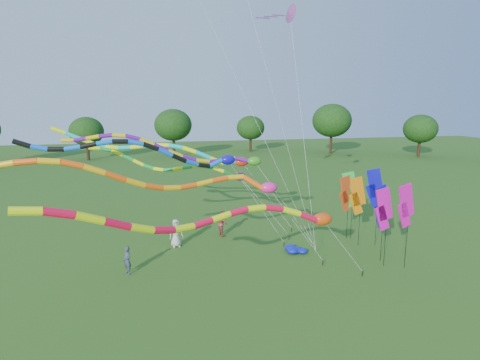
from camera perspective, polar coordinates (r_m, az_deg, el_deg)
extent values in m
plane|color=#255316|center=(20.86, 8.76, -15.06)|extent=(160.00, 160.00, 0.00)
cylinder|color=#382314|center=(69.59, 23.60, 3.36)|extent=(0.50, 0.50, 2.19)
ellipsoid|color=#13340E|center=(69.32, 23.78, 5.70)|extent=(4.62, 4.62, 3.93)
cylinder|color=#382314|center=(77.47, 12.82, 4.98)|extent=(0.50, 0.50, 3.02)
ellipsoid|color=#13340E|center=(77.18, 12.95, 7.89)|extent=(6.38, 6.38, 5.42)
cylinder|color=#382314|center=(77.35, 1.48, 5.42)|extent=(0.50, 0.50, 3.53)
ellipsoid|color=#13340E|center=(77.05, 1.50, 8.83)|extent=(7.44, 7.44, 6.33)
cylinder|color=#382314|center=(71.87, -9.54, 4.51)|extent=(0.50, 0.50, 2.66)
ellipsoid|color=#13340E|center=(71.58, -9.63, 7.27)|extent=(5.61, 5.61, 4.77)
cylinder|color=#382314|center=(72.90, -21.33, 4.21)|extent=(0.50, 0.50, 3.16)
ellipsoid|color=#13340E|center=(72.59, -21.55, 7.45)|extent=(6.68, 6.68, 5.68)
cylinder|color=black|center=(22.85, 16.99, -12.62)|extent=(0.05, 0.05, 0.30)
cylinder|color=silver|center=(21.11, 14.49, -9.17)|extent=(0.02, 0.02, 4.57)
ellipsoid|color=#D9400B|center=(19.54, 11.59, -5.46)|extent=(0.98, 0.63, 0.63)
cylinder|color=#FD0E35|center=(19.03, 9.67, -5.21)|extent=(0.28, 0.28, 1.00)
cylinder|color=#EBFA0C|center=(18.51, 7.27, -4.45)|extent=(0.28, 0.28, 0.96)
cylinder|color=#FD0E35|center=(18.02, 4.80, -4.01)|extent=(0.28, 0.28, 0.92)
cylinder|color=#EBFA0C|center=(17.56, 2.29, -4.03)|extent=(0.28, 0.28, 0.89)
cylinder|color=#FD0E35|center=(17.12, -0.22, -4.51)|extent=(0.28, 0.28, 0.89)
cylinder|color=#EBFA0C|center=(16.67, -2.75, -5.30)|extent=(0.28, 0.28, 0.90)
cylinder|color=#FD0E35|center=(16.21, -5.32, -6.14)|extent=(0.28, 0.28, 0.90)
cylinder|color=#EBFA0C|center=(15.71, -7.98, -6.78)|extent=(0.28, 0.28, 0.91)
cylinder|color=#FD0E35|center=(15.19, -10.78, -7.00)|extent=(0.28, 0.28, 0.93)
cylinder|color=#EBFA0C|center=(14.65, -13.80, -6.72)|extent=(0.28, 0.28, 0.97)
cylinder|color=#FD0E35|center=(14.15, -17.07, -6.01)|extent=(0.28, 0.28, 0.98)
cylinder|color=#EBFA0C|center=(13.74, -20.60, -5.10)|extent=(0.28, 0.28, 0.97)
cylinder|color=#FD0E35|center=(13.45, -24.34, -4.32)|extent=(0.28, 0.28, 0.93)
cylinder|color=#EBFA0C|center=(13.32, -28.19, -3.94)|extent=(0.28, 0.28, 0.90)
cylinder|color=black|center=(23.74, 11.68, -11.46)|extent=(0.05, 0.05, 0.30)
cylinder|color=silver|center=(22.07, 8.11, -6.49)|extent=(0.02, 0.02, 5.70)
ellipsoid|color=#FF1C91|center=(20.72, 4.09, -1.10)|extent=(0.90, 0.58, 0.58)
cylinder|color=#FF540D|center=(20.58, 1.84, -0.34)|extent=(0.26, 0.26, 1.15)
cylinder|color=#FFAA0D|center=(20.46, -0.64, 0.41)|extent=(0.26, 0.26, 0.85)
cylinder|color=#FF540D|center=(20.18, -2.88, 0.10)|extent=(0.26, 0.26, 0.85)
cylinder|color=#FFAA0D|center=(19.88, -5.12, -0.41)|extent=(0.26, 0.26, 0.86)
cylinder|color=#FF540D|center=(19.55, -7.39, -0.89)|extent=(0.26, 0.26, 0.86)
cylinder|color=#FFAA0D|center=(19.20, -9.71, -1.12)|extent=(0.26, 0.26, 0.87)
cylinder|color=#FF540D|center=(18.84, -12.13, -0.95)|extent=(0.26, 0.26, 0.90)
cylinder|color=#FFAA0D|center=(18.49, -14.66, -0.38)|extent=(0.26, 0.26, 0.93)
cylinder|color=#FF540D|center=(18.19, -17.30, 0.47)|extent=(0.26, 0.26, 0.94)
cylinder|color=#FFAA0D|center=(17.99, -20.03, 1.38)|extent=(0.26, 0.26, 0.92)
cylinder|color=#FF540D|center=(17.91, -22.79, 2.09)|extent=(0.26, 0.26, 0.88)
cylinder|color=#FFAA0D|center=(17.96, -25.52, 2.41)|extent=(0.26, 0.26, 0.85)
cylinder|color=#FF540D|center=(18.13, -28.18, 2.30)|extent=(0.26, 0.26, 0.86)
cylinder|color=#FFAA0D|center=(18.40, -30.72, 1.88)|extent=(0.26, 0.26, 0.87)
cylinder|color=black|center=(26.25, 10.31, -9.20)|extent=(0.05, 0.05, 0.30)
cylinder|color=silver|center=(25.07, 6.32, -3.35)|extent=(0.02, 0.02, 6.54)
ellipsoid|color=#37931A|center=(24.32, 2.06, 2.69)|extent=(0.86, 0.55, 0.55)
cylinder|color=#5F0D96|center=(24.49, 0.27, 2.89)|extent=(0.25, 0.25, 0.92)
cylinder|color=gold|center=(24.61, -1.59, 2.94)|extent=(0.25, 0.25, 0.81)
cylinder|color=#5F0D96|center=(24.46, -3.44, 2.71)|extent=(0.25, 0.25, 0.81)
cylinder|color=gold|center=(24.29, -5.32, 2.73)|extent=(0.25, 0.25, 0.82)
cylinder|color=#5F0D96|center=(24.12, -7.23, 3.07)|extent=(0.25, 0.25, 0.85)
cylinder|color=gold|center=(23.99, -9.17, 3.71)|extent=(0.25, 0.25, 0.88)
cylinder|color=#5F0D96|center=(23.91, -11.12, 4.52)|extent=(0.25, 0.25, 0.89)
cylinder|color=gold|center=(23.93, -13.07, 5.29)|extent=(0.25, 0.25, 0.86)
cylinder|color=#5F0D96|center=(24.05, -14.96, 5.85)|extent=(0.25, 0.25, 0.82)
cylinder|color=gold|center=(24.28, -16.79, 6.09)|extent=(0.25, 0.25, 0.80)
cylinder|color=#5F0D96|center=(24.60, -18.52, 6.00)|extent=(0.25, 0.25, 0.81)
cylinder|color=gold|center=(24.99, -20.16, 5.71)|extent=(0.25, 0.25, 0.83)
cylinder|color=#5F0D96|center=(25.42, -21.73, 5.39)|extent=(0.25, 0.25, 0.83)
cylinder|color=gold|center=(25.87, -23.26, 5.21)|extent=(0.25, 0.25, 0.81)
cylinder|color=black|center=(26.31, 6.26, -9.04)|extent=(0.05, 0.05, 0.30)
cylinder|color=silver|center=(24.61, 2.47, -3.29)|extent=(0.02, 0.02, 6.76)
ellipsoid|color=#120CB0|center=(23.33, -1.75, 2.90)|extent=(0.89, 0.57, 0.57)
cylinder|color=blue|center=(23.13, -3.45, 2.43)|extent=(0.26, 0.26, 0.82)
cylinder|color=black|center=(22.83, -5.18, 2.08)|extent=(0.26, 0.26, 0.79)
cylinder|color=blue|center=(22.41, -6.88, 2.43)|extent=(0.26, 0.26, 0.83)
cylinder|color=black|center=(22.02, -8.68, 3.09)|extent=(0.26, 0.26, 0.85)
cylinder|color=blue|center=(21.70, -10.58, 3.91)|extent=(0.26, 0.26, 0.85)
cylinder|color=black|center=(21.48, -12.56, 4.66)|extent=(0.26, 0.26, 0.81)
cylinder|color=blue|center=(21.36, -14.60, 5.15)|extent=(0.26, 0.26, 0.78)
cylinder|color=black|center=(21.35, -16.66, 5.28)|extent=(0.26, 0.26, 0.77)
cylinder|color=blue|center=(21.43, -18.71, 5.05)|extent=(0.26, 0.26, 0.78)
cylinder|color=black|center=(21.58, -20.73, 4.63)|extent=(0.26, 0.26, 0.79)
cylinder|color=blue|center=(21.78, -22.72, 4.21)|extent=(0.26, 0.26, 0.79)
cylinder|color=black|center=(21.97, -24.69, 4.00)|extent=(0.26, 0.26, 0.77)
cylinder|color=blue|center=(22.15, -26.65, 4.11)|extent=(0.26, 0.26, 0.78)
cylinder|color=black|center=(22.28, -28.63, 4.55)|extent=(0.26, 0.26, 0.81)
cylinder|color=black|center=(29.27, 7.31, -6.98)|extent=(0.05, 0.05, 0.30)
cylinder|color=silver|center=(28.40, 3.85, -2.18)|extent=(0.02, 0.02, 5.99)
ellipsoid|color=red|center=(27.86, 0.24, 2.62)|extent=(1.00, 0.64, 0.64)
cylinder|color=#0BBDC6|center=(27.67, -1.42, 2.49)|extent=(0.29, 0.29, 1.00)
cylinder|color=#EAFF0D|center=(27.41, -3.34, 2.77)|extent=(0.29, 0.29, 1.01)
cylinder|color=#0BBDC6|center=(27.34, -5.27, 3.57)|extent=(0.29, 0.29, 0.99)
cylinder|color=#EAFF0D|center=(27.38, -7.19, 4.26)|extent=(0.29, 0.29, 0.96)
cylinder|color=#0BBDC6|center=(27.53, -9.09, 4.72)|extent=(0.29, 0.29, 0.93)
cylinder|color=#EAFF0D|center=(27.78, -10.93, 4.89)|extent=(0.29, 0.29, 0.93)
cylinder|color=#0BBDC6|center=(28.12, -12.71, 4.81)|extent=(0.29, 0.29, 0.94)
cylinder|color=#EAFF0D|center=(28.52, -14.42, 4.60)|extent=(0.29, 0.29, 0.94)
cylinder|color=#0BBDC6|center=(28.93, -16.09, 4.44)|extent=(0.29, 0.29, 0.93)
cylinder|color=#EAFF0D|center=(29.34, -17.73, 4.45)|extent=(0.29, 0.29, 0.93)
cylinder|color=#0BBDC6|center=(29.72, -19.38, 4.71)|extent=(0.29, 0.29, 0.94)
cylinder|color=#EAFF0D|center=(30.05, -21.03, 5.20)|extent=(0.29, 0.29, 0.97)
cylinder|color=#0BBDC6|center=(30.33, -22.71, 5.82)|extent=(0.29, 0.29, 0.99)
cylinder|color=#EAFF0D|center=(30.59, -24.42, 6.42)|extent=(0.29, 0.29, 0.99)
cylinder|color=black|center=(27.57, 6.99, -8.11)|extent=(0.05, 0.05, 0.30)
cylinder|color=silver|center=(26.85, 3.57, -3.79)|extent=(0.02, 0.02, 5.21)
ellipsoid|color=#7C0B65|center=(26.40, 0.03, 0.45)|extent=(0.82, 0.53, 0.53)
cylinder|color=green|center=(26.12, -1.50, 0.83)|extent=(0.24, 0.24, 0.98)
cylinder|color=#F4FE0D|center=(25.87, -3.05, 1.48)|extent=(0.24, 0.24, 0.73)
cylinder|color=green|center=(26.00, -4.54, 1.86)|extent=(0.24, 0.24, 0.70)
cylinder|color=#F4FE0D|center=(26.22, -6.00, 1.95)|extent=(0.24, 0.24, 0.71)
cylinder|color=green|center=(26.51, -7.42, 1.81)|extent=(0.24, 0.24, 0.73)
cylinder|color=#F4FE0D|center=(26.83, -8.80, 1.59)|extent=(0.24, 0.24, 0.73)
cylinder|color=green|center=(27.15, -10.15, 1.44)|extent=(0.24, 0.24, 0.71)
cylinder|color=#F4FE0D|center=(27.43, -11.49, 1.50)|extent=(0.24, 0.24, 0.70)
cylinder|color=green|center=(27.66, -12.85, 1.83)|extent=(0.24, 0.24, 0.72)
cylinder|color=#F4FE0D|center=(27.82, -14.23, 2.39)|extent=(0.24, 0.24, 0.76)
cylinder|color=green|center=(27.92, -15.64, 3.07)|extent=(0.24, 0.24, 0.78)
cylinder|color=#F4FE0D|center=(27.99, -17.09, 3.70)|extent=(0.24, 0.24, 0.76)
cylinder|color=green|center=(28.04, -18.55, 4.13)|extent=(0.24, 0.24, 0.73)
cylinder|color=#F4FE0D|center=(28.10, -20.01, 4.28)|extent=(0.24, 0.24, 0.71)
cylinder|color=black|center=(25.09, 10.71, -10.18)|extent=(0.04, 0.04, 0.30)
cylinder|color=silver|center=(23.19, 0.65, 11.77)|extent=(0.01, 0.01, 20.24)
cylinder|color=black|center=(25.09, 10.71, -10.18)|extent=(0.04, 0.04, 0.30)
cylinder|color=silver|center=(22.35, 4.43, 13.21)|extent=(0.01, 0.01, 20.31)
cylinder|color=black|center=(25.09, 10.71, -10.18)|extent=(0.04, 0.04, 0.30)
cylinder|color=silver|center=(25.20, 8.88, 7.10)|extent=(0.01, 0.01, 14.90)
cone|color=purple|center=(27.46, 7.10, 22.52)|extent=(1.30, 1.39, 1.34)
cube|color=purple|center=(27.20, 5.59, 22.34)|extent=(0.90, 0.12, 0.04)
cube|color=purple|center=(27.02, 4.39, 22.18)|extent=(0.90, 0.12, 0.04)
cube|color=purple|center=(26.84, 3.18, 22.01)|extent=(0.90, 0.12, 0.04)
cylinder|color=black|center=(28.08, 15.65, -3.84)|extent=(0.02, 0.02, 4.29)
cube|color=green|center=(27.69, 15.36, -0.75)|extent=(1.13, 0.42, 1.93)
cube|color=green|center=(27.84, 15.12, -2.36)|extent=(0.98, 0.38, 1.51)
cylinder|color=black|center=(28.02, 15.08, -4.10)|extent=(0.02, 0.02, 4.05)
cube|color=#C84117|center=(27.55, 14.89, -1.30)|extent=(1.14, 0.38, 1.93)
cube|color=#C84117|center=(27.67, 14.69, -2.94)|extent=(0.99, 0.34, 1.51)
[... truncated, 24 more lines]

